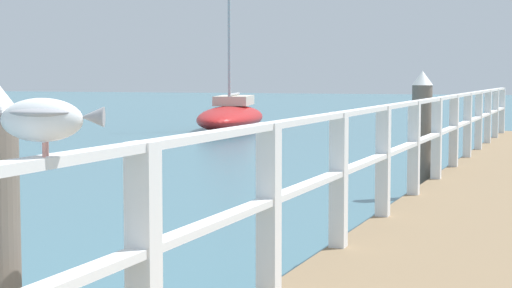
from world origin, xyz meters
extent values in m
cube|color=white|center=(-1.10, 3.94, 0.92)|extent=(0.12, 0.12, 1.03)
cube|color=white|center=(-1.10, 5.51, 0.92)|extent=(0.12, 0.12, 1.03)
cube|color=white|center=(-1.10, 7.08, 0.92)|extent=(0.12, 0.12, 1.03)
cube|color=white|center=(-1.10, 8.64, 0.92)|extent=(0.12, 0.12, 1.03)
cube|color=white|center=(-1.10, 10.21, 0.92)|extent=(0.12, 0.12, 1.03)
cube|color=white|center=(-1.10, 11.78, 0.92)|extent=(0.12, 0.12, 1.03)
cube|color=white|center=(-1.10, 13.35, 0.92)|extent=(0.12, 0.12, 1.03)
cube|color=white|center=(-1.10, 14.92, 0.92)|extent=(0.12, 0.12, 1.03)
cube|color=white|center=(-1.10, 16.49, 0.92)|extent=(0.12, 0.12, 1.03)
cube|color=white|center=(-1.10, 18.06, 0.92)|extent=(0.12, 0.12, 1.03)
cube|color=white|center=(-1.10, 19.63, 0.92)|extent=(0.12, 0.12, 1.03)
cube|color=white|center=(-1.10, 21.20, 0.92)|extent=(0.12, 0.12, 1.03)
cube|color=white|center=(-1.10, 11.00, 1.42)|extent=(0.10, 20.40, 0.04)
cube|color=white|center=(-1.10, 11.00, 0.97)|extent=(0.10, 20.40, 0.04)
cylinder|color=#6B6056|center=(-1.48, 12.90, 0.79)|extent=(0.28, 0.28, 1.58)
cone|color=white|center=(-1.48, 12.90, 1.68)|extent=(0.29, 0.29, 0.20)
ellipsoid|color=white|center=(-1.10, 3.22, 1.56)|extent=(0.31, 0.23, 0.15)
cone|color=#939399|center=(-0.94, 3.28, 1.57)|extent=(0.10, 0.10, 0.07)
ellipsoid|color=#939399|center=(-1.10, 3.22, 1.59)|extent=(0.27, 0.25, 0.04)
cylinder|color=tan|center=(-1.08, 3.20, 1.46)|extent=(0.01, 0.01, 0.05)
cylinder|color=tan|center=(-1.10, 3.24, 1.46)|extent=(0.01, 0.01, 0.05)
ellipsoid|color=red|center=(-9.73, 26.08, 0.38)|extent=(3.37, 6.58, 0.76)
cylinder|color=#B2B2B7|center=(-9.65, 25.77, 3.64)|extent=(0.10, 0.10, 5.77)
cylinder|color=#B2B2B7|center=(-9.92, 26.84, 1.11)|extent=(0.62, 2.16, 0.08)
cube|color=beige|center=(-9.91, 26.81, 0.91)|extent=(1.58, 2.46, 0.30)
camera|label=1|loc=(0.63, 0.69, 1.71)|focal=61.37mm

